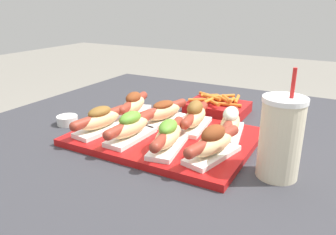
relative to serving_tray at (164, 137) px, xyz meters
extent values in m
cube|color=#333338|center=(0.01, 0.08, -0.36)|extent=(1.21, 1.14, 0.71)
cube|color=#B71414|center=(0.00, 0.00, 0.00)|extent=(0.47, 0.35, 0.02)
cube|color=white|center=(-0.16, -0.07, 0.02)|extent=(0.08, 0.16, 0.01)
ellipsoid|color=#E5C184|center=(-0.16, -0.07, 0.04)|extent=(0.06, 0.14, 0.04)
cylinder|color=maroon|center=(-0.16, -0.07, 0.05)|extent=(0.05, 0.17, 0.03)
sphere|color=maroon|center=(-0.17, -0.16, 0.05)|extent=(0.03, 0.03, 0.03)
sphere|color=maroon|center=(-0.15, 0.01, 0.05)|extent=(0.03, 0.03, 0.03)
ellipsoid|color=brown|center=(-0.16, -0.07, 0.07)|extent=(0.05, 0.08, 0.03)
cube|color=white|center=(-0.06, -0.07, 0.02)|extent=(0.07, 0.16, 0.01)
ellipsoid|color=#E5C184|center=(-0.06, -0.07, 0.04)|extent=(0.05, 0.14, 0.04)
cylinder|color=maroon|center=(-0.06, -0.07, 0.05)|extent=(0.03, 0.17, 0.03)
sphere|color=maroon|center=(-0.06, -0.16, 0.05)|extent=(0.03, 0.03, 0.03)
sphere|color=maroon|center=(-0.05, 0.01, 0.05)|extent=(0.03, 0.03, 0.03)
ellipsoid|color=#5B992D|center=(-0.06, -0.07, 0.07)|extent=(0.04, 0.08, 0.03)
cube|color=white|center=(0.06, -0.08, 0.02)|extent=(0.09, 0.16, 0.01)
ellipsoid|color=#E5C184|center=(0.06, -0.08, 0.04)|extent=(0.07, 0.14, 0.04)
cylinder|color=maroon|center=(0.06, -0.08, 0.05)|extent=(0.06, 0.17, 0.03)
sphere|color=maroon|center=(0.07, -0.16, 0.05)|extent=(0.03, 0.03, 0.03)
sphere|color=maroon|center=(0.04, 0.01, 0.05)|extent=(0.03, 0.03, 0.03)
ellipsoid|color=#5B992D|center=(0.06, -0.08, 0.07)|extent=(0.05, 0.08, 0.03)
cube|color=white|center=(0.17, -0.07, 0.02)|extent=(0.09, 0.16, 0.01)
ellipsoid|color=#E5C184|center=(0.17, -0.07, 0.04)|extent=(0.08, 0.14, 0.04)
cylinder|color=maroon|center=(0.17, -0.07, 0.05)|extent=(0.06, 0.17, 0.03)
sphere|color=maroon|center=(0.15, -0.15, 0.05)|extent=(0.03, 0.03, 0.03)
sphere|color=maroon|center=(0.19, 0.01, 0.05)|extent=(0.03, 0.03, 0.03)
ellipsoid|color=brown|center=(0.17, -0.07, 0.07)|extent=(0.06, 0.08, 0.04)
cube|color=white|center=(-0.16, 0.09, 0.02)|extent=(0.09, 0.16, 0.01)
ellipsoid|color=#E5C184|center=(-0.16, 0.09, 0.04)|extent=(0.08, 0.14, 0.04)
cylinder|color=maroon|center=(-0.16, 0.09, 0.05)|extent=(0.06, 0.17, 0.03)
sphere|color=maroon|center=(-0.14, 0.00, 0.05)|extent=(0.03, 0.03, 0.03)
sphere|color=maroon|center=(-0.18, 0.17, 0.05)|extent=(0.03, 0.03, 0.03)
ellipsoid|color=brown|center=(-0.16, 0.09, 0.07)|extent=(0.05, 0.08, 0.03)
cube|color=white|center=(-0.05, 0.07, 0.02)|extent=(0.09, 0.16, 0.01)
ellipsoid|color=#E5C184|center=(-0.05, 0.07, 0.04)|extent=(0.08, 0.14, 0.04)
cylinder|color=maroon|center=(-0.05, 0.07, 0.05)|extent=(0.06, 0.17, 0.03)
sphere|color=maroon|center=(-0.07, -0.01, 0.05)|extent=(0.03, 0.03, 0.03)
sphere|color=maroon|center=(-0.03, 0.16, 0.05)|extent=(0.03, 0.03, 0.03)
ellipsoid|color=brown|center=(-0.05, 0.07, 0.06)|extent=(0.06, 0.08, 0.02)
cube|color=white|center=(0.05, 0.08, 0.02)|extent=(0.08, 0.16, 0.01)
ellipsoid|color=#E5C184|center=(0.05, 0.08, 0.04)|extent=(0.06, 0.14, 0.04)
cylinder|color=maroon|center=(0.05, 0.08, 0.05)|extent=(0.05, 0.17, 0.03)
sphere|color=maroon|center=(0.07, -0.01, 0.05)|extent=(0.03, 0.03, 0.03)
sphere|color=maroon|center=(0.04, 0.16, 0.05)|extent=(0.03, 0.03, 0.03)
ellipsoid|color=brown|center=(0.05, 0.08, 0.07)|extent=(0.05, 0.08, 0.04)
cube|color=white|center=(0.16, 0.08, 0.02)|extent=(0.09, 0.16, 0.01)
ellipsoid|color=#E5C184|center=(0.16, 0.08, 0.04)|extent=(0.07, 0.14, 0.04)
cylinder|color=maroon|center=(0.16, 0.08, 0.05)|extent=(0.06, 0.17, 0.03)
sphere|color=maroon|center=(0.17, -0.01, 0.05)|extent=(0.03, 0.03, 0.03)
sphere|color=maroon|center=(0.14, 0.16, 0.05)|extent=(0.03, 0.03, 0.03)
ellipsoid|color=silver|center=(0.16, 0.08, 0.07)|extent=(0.05, 0.08, 0.04)
cylinder|color=silver|center=(-0.32, -0.04, 0.00)|extent=(0.06, 0.06, 0.03)
cylinder|color=beige|center=(-0.32, -0.04, 0.01)|extent=(0.05, 0.05, 0.01)
cylinder|color=beige|center=(0.31, -0.05, 0.07)|extent=(0.09, 0.09, 0.17)
cylinder|color=white|center=(0.31, -0.05, 0.16)|extent=(0.09, 0.09, 0.01)
cylinder|color=red|center=(0.32, -0.05, 0.20)|extent=(0.01, 0.01, 0.06)
cube|color=#B21919|center=(0.04, 0.28, 0.01)|extent=(0.20, 0.15, 0.03)
cylinder|color=orange|center=(0.06, 0.29, 0.04)|extent=(0.07, 0.06, 0.01)
cylinder|color=orange|center=(0.07, 0.30, 0.04)|extent=(0.06, 0.05, 0.01)
cylinder|color=orange|center=(0.09, 0.26, 0.03)|extent=(0.09, 0.02, 0.01)
cylinder|color=orange|center=(0.10, 0.33, 0.03)|extent=(0.03, 0.09, 0.01)
cylinder|color=orange|center=(0.05, 0.31, 0.04)|extent=(0.07, 0.06, 0.01)
cylinder|color=orange|center=(0.02, 0.28, 0.04)|extent=(0.08, 0.03, 0.01)
cylinder|color=orange|center=(0.04, 0.24, 0.04)|extent=(0.06, 0.05, 0.01)
cylinder|color=orange|center=(0.03, 0.25, 0.04)|extent=(0.02, 0.08, 0.01)
cylinder|color=orange|center=(-0.01, 0.33, 0.04)|extent=(0.08, 0.04, 0.01)
cylinder|color=orange|center=(0.00, 0.30, 0.04)|extent=(0.06, 0.04, 0.01)
cylinder|color=orange|center=(0.03, 0.31, 0.03)|extent=(0.06, 0.04, 0.01)
cylinder|color=orange|center=(0.09, 0.29, 0.04)|extent=(0.02, 0.07, 0.01)
cylinder|color=orange|center=(0.07, 0.29, 0.05)|extent=(0.05, 0.06, 0.01)
cylinder|color=orange|center=(-0.01, 0.26, 0.03)|extent=(0.07, 0.05, 0.01)
camera|label=1|loc=(0.41, -0.71, 0.35)|focal=35.00mm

